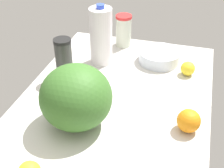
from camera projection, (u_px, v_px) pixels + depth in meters
countertop at (112, 108)px, 124.62cm from camera, size 120.00×76.00×3.00cm
watermelon at (76, 97)px, 108.41cm from camera, size 25.57×25.57×23.37cm
milk_jug at (101, 36)px, 144.40cm from camera, size 10.53×10.53×28.79cm
tumbler_cup at (123, 31)px, 161.98cm from camera, size 8.31×8.31×16.71cm
shaker_bottle at (64, 59)px, 134.39cm from camera, size 7.57×7.57×19.25cm
mixing_bowl at (159, 57)px, 150.51cm from camera, size 19.84×19.84×5.63cm
lemon_by_jug at (188, 68)px, 140.52cm from camera, size 6.46×6.46×6.46cm
orange_loose at (189, 121)px, 109.35cm from camera, size 8.48×8.48×8.48cm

